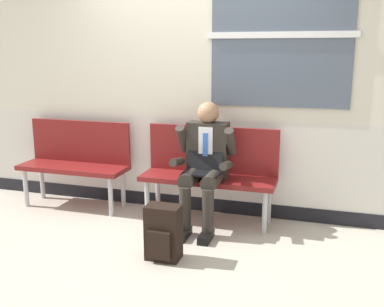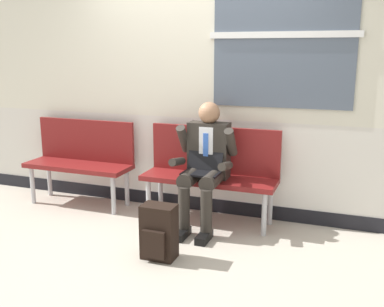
# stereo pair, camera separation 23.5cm
# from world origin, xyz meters

# --- Properties ---
(ground_plane) EXTENTS (18.00, 18.00, 0.00)m
(ground_plane) POSITION_xyz_m (0.00, 0.00, 0.00)
(ground_plane) COLOR #B2A899
(station_wall) EXTENTS (5.53, 0.17, 2.70)m
(station_wall) POSITION_xyz_m (0.02, 0.74, 1.35)
(station_wall) COLOR beige
(station_wall) RESTS_ON ground
(bench_with_person) EXTENTS (1.36, 0.42, 0.95)m
(bench_with_person) POSITION_xyz_m (0.21, 0.47, 0.55)
(bench_with_person) COLOR maroon
(bench_with_person) RESTS_ON ground
(bench_empty) EXTENTS (1.21, 0.42, 0.94)m
(bench_empty) POSITION_xyz_m (-1.33, 0.47, 0.54)
(bench_empty) COLOR maroon
(bench_empty) RESTS_ON ground
(person_seated) EXTENTS (0.57, 0.70, 1.22)m
(person_seated) POSITION_xyz_m (0.21, 0.26, 0.65)
(person_seated) COLOR #2D2823
(person_seated) RESTS_ON ground
(backpack) EXTENTS (0.28, 0.22, 0.47)m
(backpack) POSITION_xyz_m (0.07, -0.53, 0.23)
(backpack) COLOR black
(backpack) RESTS_ON ground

